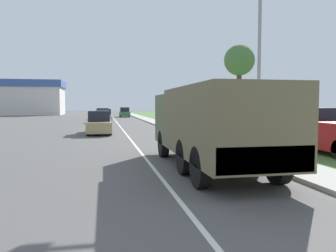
{
  "coord_description": "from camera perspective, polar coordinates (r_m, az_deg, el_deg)",
  "views": [
    {
      "loc": [
        -1.62,
        3.2,
        2.1
      ],
      "look_at": [
        0.74,
        15.06,
        1.32
      ],
      "focal_mm": 35.0,
      "sensor_mm": 36.0,
      "label": 1
    }
  ],
  "objects": [
    {
      "name": "ground_plane",
      "position": [
        36.89,
        -8.7,
        0.38
      ],
      "size": [
        180.0,
        180.0,
        0.0
      ],
      "primitive_type": "plane",
      "color": "#565451"
    },
    {
      "name": "lane_centre_stripe",
      "position": [
        36.89,
        -8.7,
        0.38
      ],
      "size": [
        0.12,
        120.0,
        0.0
      ],
      "color": "silver",
      "rests_on": "ground"
    },
    {
      "name": "sidewalk_right",
      "position": [
        37.36,
        -1.79,
        0.55
      ],
      "size": [
        1.8,
        120.0,
        0.12
      ],
      "color": "#ADAAA3",
      "rests_on": "ground"
    },
    {
      "name": "grass_strip_right",
      "position": [
        38.33,
        4.72,
        0.55
      ],
      "size": [
        7.0,
        120.0,
        0.02
      ],
      "color": "#4C7538",
      "rests_on": "ground"
    },
    {
      "name": "military_truck",
      "position": [
        10.83,
        7.42,
        0.62
      ],
      "size": [
        2.44,
        7.73,
        2.64
      ],
      "color": "#545B3D",
      "rests_on": "ground"
    },
    {
      "name": "car_nearest_ahead",
      "position": [
        24.51,
        -11.88,
        0.43
      ],
      "size": [
        1.72,
        4.86,
        1.67
      ],
      "color": "tan",
      "rests_on": "ground"
    },
    {
      "name": "car_second_ahead",
      "position": [
        40.36,
        -11.12,
        1.67
      ],
      "size": [
        1.91,
        4.73,
        1.62
      ],
      "color": "#B7BABF",
      "rests_on": "ground"
    },
    {
      "name": "car_third_ahead",
      "position": [
        49.06,
        -11.3,
        2.02
      ],
      "size": [
        1.9,
        4.84,
        1.64
      ],
      "color": "#336B3D",
      "rests_on": "ground"
    },
    {
      "name": "car_fourth_ahead",
      "position": [
        57.72,
        -7.57,
        2.31
      ],
      "size": [
        1.73,
        3.99,
        1.69
      ],
      "color": "#336B3D",
      "rests_on": "ground"
    },
    {
      "name": "pickup_truck",
      "position": [
        16.27,
        25.62,
        -0.78
      ],
      "size": [
        2.05,
        5.67,
        1.94
      ],
      "color": "maroon",
      "rests_on": "grass_strip_right"
    },
    {
      "name": "lamp_post",
      "position": [
        14.25,
        14.81,
        11.85
      ],
      "size": [
        1.69,
        0.24,
        6.74
      ],
      "color": "gray",
      "rests_on": "sidewalk_right"
    },
    {
      "name": "tree_mid_right",
      "position": [
        26.8,
        12.32,
        10.81
      ],
      "size": [
        2.41,
        2.41,
        6.8
      ],
      "color": "#4C3D2D",
      "rests_on": "grass_strip_right"
    },
    {
      "name": "building_distant",
      "position": [
        76.42,
        -24.3,
        4.53
      ],
      "size": [
        17.79,
        10.15,
        7.23
      ],
      "color": "beige",
      "rests_on": "ground"
    }
  ]
}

